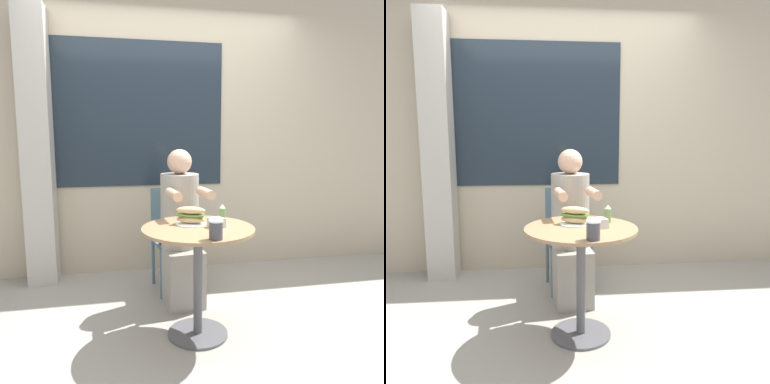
% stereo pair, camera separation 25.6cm
% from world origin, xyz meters
% --- Properties ---
extents(ground_plane, '(8.00, 8.00, 0.00)m').
position_xyz_m(ground_plane, '(0.00, 0.00, 0.00)').
color(ground_plane, gray).
extents(storefront_wall, '(8.00, 0.09, 2.80)m').
position_xyz_m(storefront_wall, '(-0.00, 1.36, 1.40)').
color(storefront_wall, '#B7A88E').
rests_on(storefront_wall, ground_plane).
extents(lattice_pillar, '(0.25, 0.25, 2.40)m').
position_xyz_m(lattice_pillar, '(-1.18, 1.18, 1.20)').
color(lattice_pillar, '#B2ADA3').
rests_on(lattice_pillar, ground_plane).
extents(cafe_table, '(0.73, 0.73, 0.74)m').
position_xyz_m(cafe_table, '(0.00, 0.00, 0.54)').
color(cafe_table, '#997551').
rests_on(cafe_table, ground_plane).
extents(diner_chair, '(0.42, 0.42, 0.87)m').
position_xyz_m(diner_chair, '(-0.04, 0.88, 0.52)').
color(diner_chair, slate).
rests_on(diner_chair, ground_plane).
extents(seated_diner, '(0.35, 0.56, 1.22)m').
position_xyz_m(seated_diner, '(-0.02, 0.54, 0.54)').
color(seated_diner, gray).
rests_on(seated_diner, ground_plane).
extents(sandwich_on_plate, '(0.21, 0.20, 0.12)m').
position_xyz_m(sandwich_on_plate, '(-0.03, 0.08, 0.80)').
color(sandwich_on_plate, white).
rests_on(sandwich_on_plate, cafe_table).
extents(drink_cup, '(0.08, 0.08, 0.11)m').
position_xyz_m(drink_cup, '(0.04, -0.30, 0.80)').
color(drink_cup, '#424247').
rests_on(drink_cup, cafe_table).
extents(napkin_box, '(0.12, 0.12, 0.06)m').
position_xyz_m(napkin_box, '(0.12, -0.02, 0.77)').
color(napkin_box, silver).
rests_on(napkin_box, cafe_table).
extents(condiment_bottle, '(0.05, 0.05, 0.12)m').
position_xyz_m(condiment_bottle, '(0.20, 0.13, 0.80)').
color(condiment_bottle, '#66934C').
rests_on(condiment_bottle, cafe_table).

